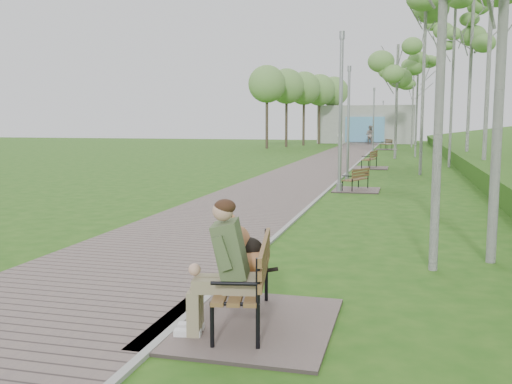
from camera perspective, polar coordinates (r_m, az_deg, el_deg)
ground at (r=12.47m, az=2.92°, el=-3.75°), size 120.00×120.00×0.00m
walkway at (r=33.84m, az=7.35°, el=3.10°), size 3.50×67.00×0.04m
kerb at (r=33.67m, az=10.31°, el=3.03°), size 0.10×67.00×0.05m
building_north at (r=63.10m, az=10.99°, el=6.65°), size 10.00×5.20×4.00m
bench_main at (r=6.60m, az=-2.04°, el=-9.16°), size 2.01×2.23×1.75m
bench_second at (r=19.65m, az=9.92°, el=0.63°), size 1.53×1.70×0.94m
bench_third at (r=29.14m, az=11.25°, el=2.74°), size 1.78×1.98×1.09m
bench_far at (r=48.52m, az=12.90°, el=4.38°), size 1.75×1.94×1.07m
lamp_post_near at (r=18.95m, az=8.45°, el=7.30°), size 0.20×0.20×5.21m
lamp_post_second at (r=22.88m, az=9.20°, el=6.38°), size 0.17×0.17×4.49m
lamp_post_third at (r=44.85m, az=11.67°, el=6.87°), size 0.19×0.19×4.88m
lamp_post_far at (r=61.70m, az=12.56°, el=6.69°), size 0.17×0.17×4.48m
pedestrian_near at (r=50.65m, az=8.43°, el=5.28°), size 0.67×0.52×1.61m
pedestrian_far at (r=58.56m, az=11.33°, el=5.61°), size 1.15×1.04×1.93m
birch_mid_a at (r=26.34m, az=16.61°, el=16.69°), size 2.28×2.28×8.74m
birch_mid_b at (r=31.32m, az=20.87°, el=16.22°), size 2.36×2.36×9.62m
birch_mid_c at (r=37.05m, az=13.98°, el=12.16°), size 2.60×2.60×7.32m
birch_far_a at (r=31.26m, az=19.33°, el=16.89°), size 2.48×2.48×10.03m
birch_far_b at (r=39.01m, az=15.93°, el=12.47°), size 2.23×2.23×7.87m
birch_far_c at (r=47.97m, az=18.41°, el=14.74°), size 2.80×2.80×11.49m
birch_distant_a at (r=53.73m, az=15.50°, el=11.14°), size 2.66×2.66×8.12m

